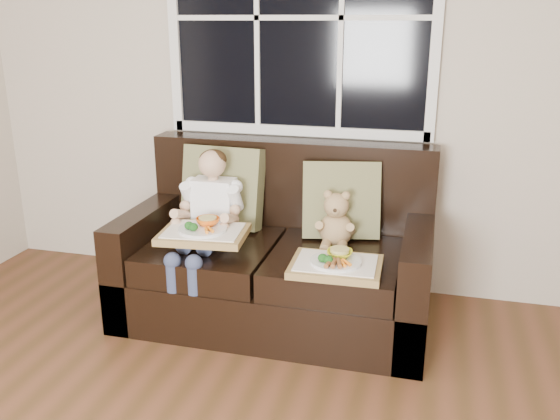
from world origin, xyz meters
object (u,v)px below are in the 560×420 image
(tray_left, at_px, (204,232))
(teddy_bear, at_px, (336,223))
(loveseat, at_px, (278,262))
(child, at_px, (208,211))
(tray_right, at_px, (336,264))

(tray_left, bearing_deg, teddy_bear, 20.13)
(tray_left, bearing_deg, loveseat, 38.28)
(loveseat, distance_m, teddy_bear, 0.42)
(child, height_order, tray_right, child)
(teddy_bear, xyz_separation_m, tray_left, (-0.65, -0.32, -0.00))
(loveseat, distance_m, tray_left, 0.52)
(child, bearing_deg, loveseat, 17.02)
(tray_left, bearing_deg, tray_right, -8.13)
(child, distance_m, teddy_bear, 0.71)
(child, bearing_deg, tray_left, -75.50)
(child, bearing_deg, tray_right, -16.59)
(teddy_bear, bearing_deg, loveseat, 176.88)
(child, bearing_deg, teddy_bear, 9.50)
(loveseat, xyz_separation_m, tray_right, (0.39, -0.34, 0.17))
(tray_right, bearing_deg, teddy_bear, 98.40)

